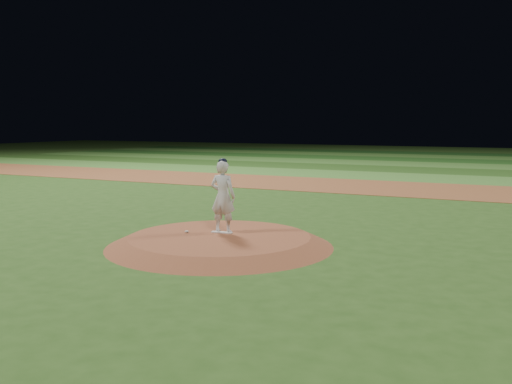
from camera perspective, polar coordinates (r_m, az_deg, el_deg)
ground at (r=13.94m, az=-3.63°, el=-5.40°), size 120.00×120.00×0.00m
infield_dirt_band at (r=26.85m, az=11.34°, el=0.50°), size 70.00×6.00×0.02m
outfield_stripe_0 at (r=32.18m, az=13.85°, el=1.49°), size 70.00×5.00×0.02m
outfield_stripe_1 at (r=37.06m, az=15.50°, el=2.15°), size 70.00×5.00×0.02m
outfield_stripe_2 at (r=41.97m, az=16.77°, el=2.64°), size 70.00×5.00×0.02m
outfield_stripe_3 at (r=46.90m, az=17.78°, el=3.04°), size 70.00×5.00×0.02m
outfield_stripe_4 at (r=51.84m, az=18.59°, el=3.36°), size 70.00×5.00×0.02m
outfield_stripe_5 at (r=56.80m, az=19.26°, el=3.62°), size 70.00×5.00×0.02m
pitchers_mound at (r=13.91m, az=-3.64°, el=-4.90°), size 5.50×5.50×0.25m
pitching_rubber at (r=14.24m, az=-3.44°, el=-4.05°), size 0.54×0.20×0.03m
rosin_bag at (r=14.33m, az=-6.94°, el=-3.95°), size 0.11×0.11×0.06m
pitcher_on_mound at (r=14.17m, az=-3.33°, el=-0.42°), size 0.67×0.45×1.86m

